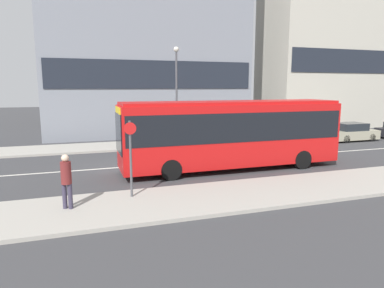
{
  "coord_description": "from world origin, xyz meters",
  "views": [
    {
      "loc": [
        -2.3,
        -17.72,
        4.17
      ],
      "look_at": [
        2.97,
        -1.79,
        1.35
      ],
      "focal_mm": 32.0,
      "sensor_mm": 36.0,
      "label": 1
    }
  ],
  "objects_px": {
    "parked_car_0": "(295,136)",
    "street_lamp": "(176,86)",
    "city_bus": "(232,131)",
    "pedestrian_near_stop": "(66,178)",
    "parked_car_1": "(351,132)",
    "bus_stop_sign": "(131,153)"
  },
  "relations": [
    {
      "from": "parked_car_0",
      "to": "street_lamp",
      "type": "relative_size",
      "value": 0.66
    },
    {
      "from": "city_bus",
      "to": "street_lamp",
      "type": "xyz_separation_m",
      "value": [
        -0.78,
        7.42,
        2.26
      ]
    },
    {
      "from": "pedestrian_near_stop",
      "to": "parked_car_1",
      "type": "bearing_deg",
      "value": -129.13
    },
    {
      "from": "parked_car_0",
      "to": "pedestrian_near_stop",
      "type": "bearing_deg",
      "value": -148.53
    },
    {
      "from": "bus_stop_sign",
      "to": "street_lamp",
      "type": "xyz_separation_m",
      "value": [
        4.78,
        10.73,
        2.47
      ]
    },
    {
      "from": "city_bus",
      "to": "parked_car_1",
      "type": "xyz_separation_m",
      "value": [
        12.83,
        5.59,
        -1.33
      ]
    },
    {
      "from": "city_bus",
      "to": "pedestrian_near_stop",
      "type": "distance_m",
      "value": 8.75
    },
    {
      "from": "parked_car_0",
      "to": "parked_car_1",
      "type": "bearing_deg",
      "value": 0.47
    },
    {
      "from": "pedestrian_near_stop",
      "to": "bus_stop_sign",
      "type": "relative_size",
      "value": 0.65
    },
    {
      "from": "city_bus",
      "to": "bus_stop_sign",
      "type": "xyz_separation_m",
      "value": [
        -5.56,
        -3.31,
        -0.21
      ]
    },
    {
      "from": "city_bus",
      "to": "bus_stop_sign",
      "type": "height_order",
      "value": "city_bus"
    },
    {
      "from": "city_bus",
      "to": "pedestrian_near_stop",
      "type": "xyz_separation_m",
      "value": [
        -7.79,
        -3.9,
        -0.79
      ]
    },
    {
      "from": "parked_car_0",
      "to": "pedestrian_near_stop",
      "type": "relative_size",
      "value": 2.39
    },
    {
      "from": "city_bus",
      "to": "street_lamp",
      "type": "distance_m",
      "value": 7.79
    },
    {
      "from": "parked_car_1",
      "to": "bus_stop_sign",
      "type": "xyz_separation_m",
      "value": [
        -18.39,
        -8.9,
        1.13
      ]
    },
    {
      "from": "parked_car_1",
      "to": "pedestrian_near_stop",
      "type": "relative_size",
      "value": 2.13
    },
    {
      "from": "city_bus",
      "to": "pedestrian_near_stop",
      "type": "relative_size",
      "value": 6.08
    },
    {
      "from": "city_bus",
      "to": "pedestrian_near_stop",
      "type": "height_order",
      "value": "city_bus"
    },
    {
      "from": "parked_car_0",
      "to": "parked_car_1",
      "type": "distance_m",
      "value": 5.18
    },
    {
      "from": "parked_car_0",
      "to": "pedestrian_near_stop",
      "type": "xyz_separation_m",
      "value": [
        -15.44,
        -9.45,
        0.58
      ]
    },
    {
      "from": "parked_car_1",
      "to": "city_bus",
      "type": "bearing_deg",
      "value": -156.45
    },
    {
      "from": "bus_stop_sign",
      "to": "parked_car_0",
      "type": "bearing_deg",
      "value": 33.85
    }
  ]
}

